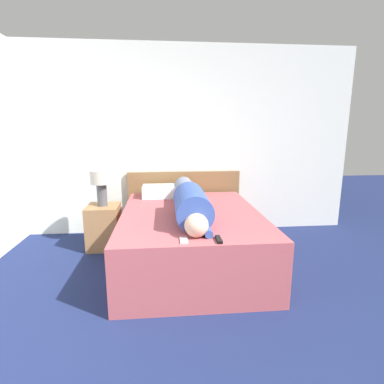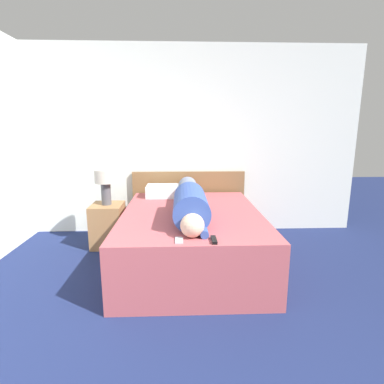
{
  "view_description": "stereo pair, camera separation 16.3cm",
  "coord_description": "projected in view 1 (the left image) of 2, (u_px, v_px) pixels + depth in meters",
  "views": [
    {
      "loc": [
        -0.08,
        -0.94,
        1.49
      ],
      "look_at": [
        0.2,
        2.04,
        0.85
      ],
      "focal_mm": 28.0,
      "sensor_mm": 36.0,
      "label": 1
    },
    {
      "loc": [
        0.08,
        -0.95,
        1.49
      ],
      "look_at": [
        0.2,
        2.04,
        0.85
      ],
      "focal_mm": 28.0,
      "sensor_mm": 36.0,
      "label": 2
    }
  ],
  "objects": [
    {
      "name": "cell_phone",
      "position": [
        184.0,
        240.0,
        2.41
      ],
      "size": [
        0.06,
        0.13,
        0.01
      ],
      "color": "#B2B7BC",
      "rests_on": "bed"
    },
    {
      "name": "tv_remote",
      "position": [
        219.0,
        239.0,
        2.41
      ],
      "size": [
        0.04,
        0.15,
        0.02
      ],
      "color": "black",
      "rests_on": "bed"
    },
    {
      "name": "wall_back",
      "position": [
        169.0,
        142.0,
        4.2
      ],
      "size": [
        5.22,
        0.06,
        2.6
      ],
      "color": "silver",
      "rests_on": "ground_plane"
    },
    {
      "name": "headboard",
      "position": [
        184.0,
        202.0,
        4.33
      ],
      "size": [
        1.6,
        0.04,
        0.88
      ],
      "color": "brown",
      "rests_on": "ground_plane"
    },
    {
      "name": "table_lamp",
      "position": [
        101.0,
        182.0,
        3.65
      ],
      "size": [
        0.26,
        0.26,
        0.44
      ],
      "color": "#4C4C51",
      "rests_on": "nightstand"
    },
    {
      "name": "pillow_near_headboard",
      "position": [
        163.0,
        191.0,
        3.94
      ],
      "size": [
        0.53,
        0.31,
        0.15
      ],
      "color": "white",
      "rests_on": "bed"
    },
    {
      "name": "bed",
      "position": [
        191.0,
        237.0,
        3.32
      ],
      "size": [
        1.48,
        1.96,
        0.6
      ],
      "color": "#A84C51",
      "rests_on": "ground_plane"
    },
    {
      "name": "nightstand",
      "position": [
        104.0,
        227.0,
        3.77
      ],
      "size": [
        0.39,
        0.42,
        0.54
      ],
      "color": "olive",
      "rests_on": "ground_plane"
    },
    {
      "name": "person_lying",
      "position": [
        190.0,
        201.0,
        3.14
      ],
      "size": [
        0.33,
        1.75,
        0.33
      ],
      "color": "#DBB293",
      "rests_on": "bed"
    }
  ]
}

